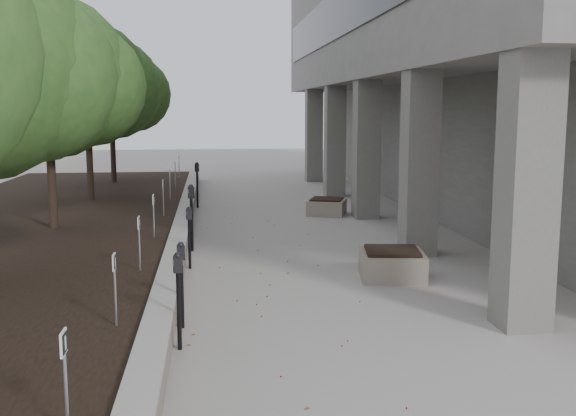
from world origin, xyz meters
TOP-DOWN VIEW (x-y plane):
  - ground at (0.00, 0.00)m, footprint 90.00×90.00m
  - retaining_wall at (-1.82, 9.00)m, footprint 0.39×26.00m
  - planting_bed at (-5.50, 9.00)m, footprint 7.00×26.00m
  - crabapple_tree_3 at (-4.80, 8.00)m, footprint 4.60×4.00m
  - crabapple_tree_4 at (-4.80, 13.00)m, footprint 4.60×4.00m
  - crabapple_tree_5 at (-4.80, 18.00)m, footprint 4.60×4.00m
  - parking_sign_1 at (-2.35, -2.50)m, footprint 0.04×0.22m
  - parking_sign_2 at (-2.35, 0.50)m, footprint 0.04×0.22m
  - parking_sign_3 at (-2.35, 3.50)m, footprint 0.04×0.22m
  - parking_sign_4 at (-2.35, 6.50)m, footprint 0.04×0.22m
  - parking_sign_5 at (-2.35, 9.50)m, footprint 0.04×0.22m
  - parking_sign_6 at (-2.35, 12.50)m, footprint 0.04×0.22m
  - parking_sign_7 at (-2.35, 15.50)m, footprint 0.04×0.22m
  - parking_sign_8 at (-2.35, 18.50)m, footprint 0.04×0.22m
  - parking_meter_1 at (-1.55, 0.62)m, footprint 0.15×0.12m
  - parking_meter_2 at (-1.55, 1.52)m, footprint 0.14×0.11m
  - parking_meter_3 at (-1.55, 5.21)m, footprint 0.14×0.12m
  - parking_meter_4 at (-1.55, 6.91)m, footprint 0.18×0.15m
  - parking_meter_5 at (-1.55, 13.56)m, footprint 0.17×0.14m
  - planter_front at (2.29, 4.03)m, footprint 1.36×1.36m
  - planter_back at (2.37, 11.70)m, footprint 1.38×1.38m
  - berry_scatter at (-0.10, 5.00)m, footprint 3.30×14.10m

SIDE VIEW (x-z plane):
  - ground at x=0.00m, z-range 0.00..0.00m
  - berry_scatter at x=-0.10m, z-range 0.00..0.02m
  - planting_bed at x=-5.50m, z-range 0.00..0.40m
  - retaining_wall at x=-1.82m, z-range 0.00..0.50m
  - planter_back at x=2.37m, z-range 0.00..0.50m
  - planter_front at x=2.29m, z-range 0.00..0.55m
  - parking_meter_3 at x=-1.55m, z-range 0.00..1.27m
  - parking_meter_2 at x=-1.55m, z-range 0.00..1.29m
  - parking_meter_1 at x=-1.55m, z-range 0.00..1.33m
  - parking_meter_5 at x=-1.55m, z-range 0.00..1.49m
  - parking_meter_4 at x=-1.55m, z-range 0.00..1.52m
  - parking_sign_1 at x=-2.35m, z-range 0.40..1.36m
  - parking_sign_2 at x=-2.35m, z-range 0.40..1.36m
  - parking_sign_3 at x=-2.35m, z-range 0.40..1.36m
  - parking_sign_4 at x=-2.35m, z-range 0.40..1.36m
  - parking_sign_5 at x=-2.35m, z-range 0.40..1.36m
  - parking_sign_6 at x=-2.35m, z-range 0.40..1.36m
  - parking_sign_7 at x=-2.35m, z-range 0.40..1.36m
  - parking_sign_8 at x=-2.35m, z-range 0.40..1.36m
  - crabapple_tree_3 at x=-4.80m, z-range 0.40..5.84m
  - crabapple_tree_4 at x=-4.80m, z-range 0.40..5.84m
  - crabapple_tree_5 at x=-4.80m, z-range 0.40..5.84m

